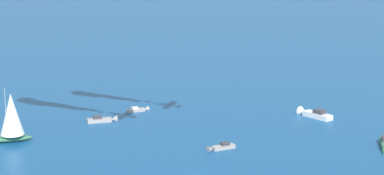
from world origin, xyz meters
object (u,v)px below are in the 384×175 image
sailboat_inshore (11,117)px  motorboat_offshore (313,114)px  motorboat_far_stbd (220,147)px  motorboat_outer_ring_b (103,120)px  motorboat_mid_cluster (139,110)px

sailboat_inshore → motorboat_offshore: size_ratio=1.21×
motorboat_far_stbd → motorboat_outer_ring_b: bearing=-92.0°
sailboat_inshore → motorboat_offshore: (-66.91, 47.32, -5.39)m
sailboat_inshore → motorboat_mid_cluster: bearing=173.8°
motorboat_offshore → motorboat_outer_ring_b: motorboat_offshore is taller
sailboat_inshore → motorboat_far_stbd: bearing=120.0°
motorboat_offshore → motorboat_mid_cluster: (25.15, -42.80, -0.35)m
motorboat_offshore → motorboat_outer_ring_b: size_ratio=1.44×
motorboat_offshore → motorboat_mid_cluster: 49.65m
motorboat_offshore → sailboat_inshore: bearing=-35.3°
motorboat_offshore → motorboat_far_stbd: bearing=-3.9°
motorboat_far_stbd → sailboat_inshore: sailboat_inshore is taller
sailboat_inshore → motorboat_mid_cluster: sailboat_inshore is taller
sailboat_inshore → motorboat_mid_cluster: 42.39m
motorboat_far_stbd → motorboat_offshore: size_ratio=0.64×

